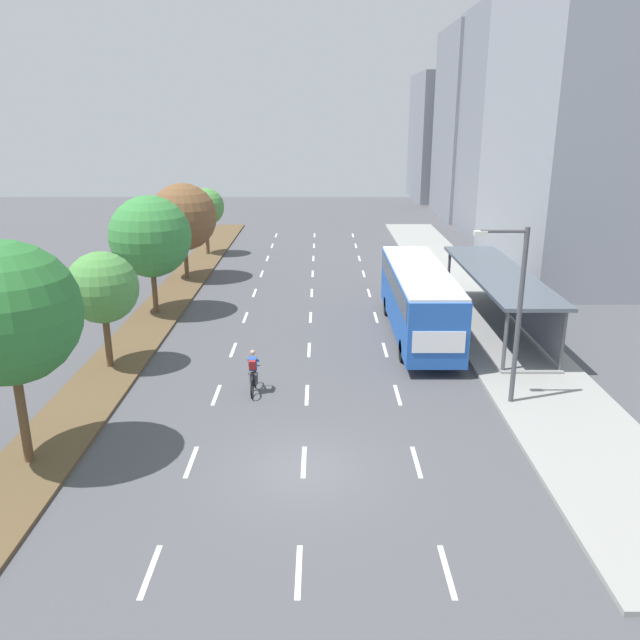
{
  "coord_description": "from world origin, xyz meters",
  "views": [
    {
      "loc": [
        0.5,
        -17.04,
        10.19
      ],
      "look_at": [
        0.37,
        11.25,
        1.2
      ],
      "focal_mm": 35.74,
      "sensor_mm": 36.0,
      "label": 1
    }
  ],
  "objects_px": {
    "median_tree_nearest": "(10,313)",
    "streetlight": "(518,305)",
    "median_tree_third": "(153,237)",
    "median_tree_fifth": "(209,207)",
    "bus_shelter": "(505,294)",
    "median_tree_fourth": "(186,217)",
    "bus": "(421,295)",
    "cyclist": "(256,373)",
    "median_tree_second": "(105,288)"
  },
  "relations": [
    {
      "from": "median_tree_nearest",
      "to": "median_tree_fifth",
      "type": "bearing_deg",
      "value": 89.57
    },
    {
      "from": "median_tree_nearest",
      "to": "median_tree_third",
      "type": "xyz_separation_m",
      "value": [
        0.06,
        15.7,
        -0.6
      ]
    },
    {
      "from": "median_tree_fourth",
      "to": "streetlight",
      "type": "bearing_deg",
      "value": -50.86
    },
    {
      "from": "bus",
      "to": "median_tree_fifth",
      "type": "relative_size",
      "value": 2.24
    },
    {
      "from": "bus",
      "to": "median_tree_second",
      "type": "relative_size",
      "value": 2.29
    },
    {
      "from": "bus_shelter",
      "to": "median_tree_nearest",
      "type": "height_order",
      "value": "median_tree_nearest"
    },
    {
      "from": "cyclist",
      "to": "median_tree_third",
      "type": "xyz_separation_m",
      "value": [
        -6.32,
        10.31,
        3.47
      ]
    },
    {
      "from": "bus",
      "to": "streetlight",
      "type": "height_order",
      "value": "streetlight"
    },
    {
      "from": "median_tree_fourth",
      "to": "bus",
      "type": "bearing_deg",
      "value": -40.06
    },
    {
      "from": "median_tree_third",
      "to": "median_tree_fifth",
      "type": "distance_m",
      "value": 15.71
    },
    {
      "from": "cyclist",
      "to": "bus",
      "type": "bearing_deg",
      "value": 42.76
    },
    {
      "from": "bus",
      "to": "cyclist",
      "type": "relative_size",
      "value": 6.2
    },
    {
      "from": "bus_shelter",
      "to": "median_tree_third",
      "type": "height_order",
      "value": "median_tree_third"
    },
    {
      "from": "median_tree_second",
      "to": "median_tree_fourth",
      "type": "relative_size",
      "value": 0.8
    },
    {
      "from": "bus_shelter",
      "to": "median_tree_nearest",
      "type": "bearing_deg",
      "value": -143.99
    },
    {
      "from": "median_tree_third",
      "to": "cyclist",
      "type": "bearing_deg",
      "value": -58.5
    },
    {
      "from": "streetlight",
      "to": "median_tree_second",
      "type": "bearing_deg",
      "value": 167.21
    },
    {
      "from": "median_tree_fifth",
      "to": "median_tree_third",
      "type": "bearing_deg",
      "value": -90.64
    },
    {
      "from": "bus",
      "to": "median_tree_fifth",
      "type": "distance_m",
      "value": 23.54
    },
    {
      "from": "cyclist",
      "to": "median_tree_fifth",
      "type": "xyz_separation_m",
      "value": [
        -6.14,
        26.01,
        2.94
      ]
    },
    {
      "from": "median_tree_nearest",
      "to": "median_tree_fourth",
      "type": "xyz_separation_m",
      "value": [
        0.17,
        23.55,
        -0.73
      ]
    },
    {
      "from": "bus_shelter",
      "to": "cyclist",
      "type": "height_order",
      "value": "bus_shelter"
    },
    {
      "from": "median_tree_second",
      "to": "streetlight",
      "type": "relative_size",
      "value": 0.76
    },
    {
      "from": "median_tree_fourth",
      "to": "median_tree_third",
      "type": "bearing_deg",
      "value": -90.81
    },
    {
      "from": "bus",
      "to": "cyclist",
      "type": "xyz_separation_m",
      "value": [
        -7.33,
        -6.78,
        -1.28
      ]
    },
    {
      "from": "cyclist",
      "to": "median_tree_third",
      "type": "relative_size",
      "value": 0.29
    },
    {
      "from": "median_tree_second",
      "to": "median_tree_fourth",
      "type": "distance_m",
      "value": 15.71
    },
    {
      "from": "median_tree_nearest",
      "to": "median_tree_third",
      "type": "bearing_deg",
      "value": 89.79
    },
    {
      "from": "median_tree_nearest",
      "to": "median_tree_fifth",
      "type": "distance_m",
      "value": 31.43
    },
    {
      "from": "cyclist",
      "to": "median_tree_third",
      "type": "bearing_deg",
      "value": 121.5
    },
    {
      "from": "bus",
      "to": "streetlight",
      "type": "bearing_deg",
      "value": -74.68
    },
    {
      "from": "median_tree_second",
      "to": "median_tree_fourth",
      "type": "height_order",
      "value": "median_tree_fourth"
    },
    {
      "from": "bus_shelter",
      "to": "median_tree_third",
      "type": "bearing_deg",
      "value": 171.65
    },
    {
      "from": "median_tree_third",
      "to": "bus_shelter",
      "type": "bearing_deg",
      "value": -8.35
    },
    {
      "from": "bus",
      "to": "median_tree_nearest",
      "type": "bearing_deg",
      "value": -138.39
    },
    {
      "from": "bus_shelter",
      "to": "median_tree_third",
      "type": "xyz_separation_m",
      "value": [
        -17.93,
        2.63,
        2.4
      ]
    },
    {
      "from": "cyclist",
      "to": "median_tree_fifth",
      "type": "relative_size",
      "value": 0.36
    },
    {
      "from": "cyclist",
      "to": "median_tree_nearest",
      "type": "height_order",
      "value": "median_tree_nearest"
    },
    {
      "from": "median_tree_third",
      "to": "median_tree_fourth",
      "type": "distance_m",
      "value": 7.85
    },
    {
      "from": "bus_shelter",
      "to": "bus",
      "type": "height_order",
      "value": "bus"
    },
    {
      "from": "median_tree_nearest",
      "to": "streetlight",
      "type": "xyz_separation_m",
      "value": [
        15.87,
        4.26,
        -0.97
      ]
    },
    {
      "from": "cyclist",
      "to": "median_tree_third",
      "type": "height_order",
      "value": "median_tree_third"
    },
    {
      "from": "bus",
      "to": "streetlight",
      "type": "xyz_separation_m",
      "value": [
        2.17,
        -7.92,
        1.82
      ]
    },
    {
      "from": "median_tree_third",
      "to": "median_tree_fifth",
      "type": "height_order",
      "value": "median_tree_third"
    },
    {
      "from": "median_tree_fourth",
      "to": "median_tree_second",
      "type": "bearing_deg",
      "value": -90.51
    },
    {
      "from": "median_tree_fifth",
      "to": "streetlight",
      "type": "bearing_deg",
      "value": -60.05
    },
    {
      "from": "median_tree_third",
      "to": "median_tree_fourth",
      "type": "xyz_separation_m",
      "value": [
        0.11,
        7.85,
        -0.13
      ]
    },
    {
      "from": "median_tree_nearest",
      "to": "streetlight",
      "type": "distance_m",
      "value": 16.46
    },
    {
      "from": "bus_shelter",
      "to": "median_tree_nearest",
      "type": "relative_size",
      "value": 1.87
    },
    {
      "from": "median_tree_second",
      "to": "median_tree_fifth",
      "type": "distance_m",
      "value": 23.56
    }
  ]
}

